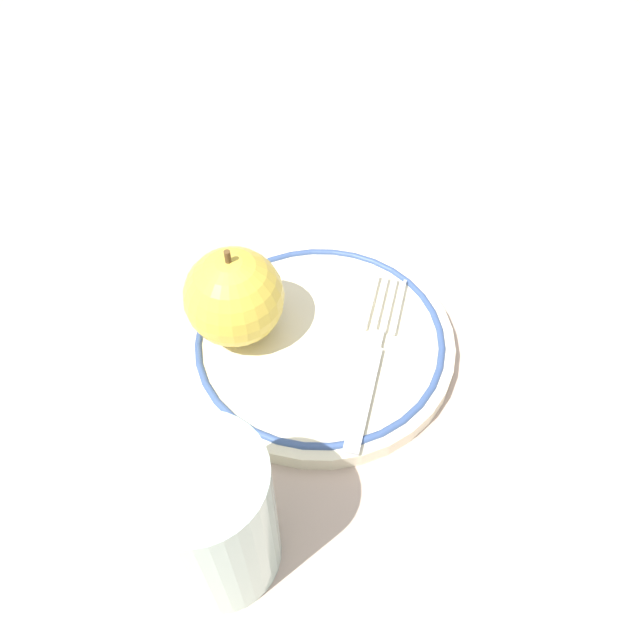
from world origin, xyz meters
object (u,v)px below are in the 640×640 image
at_px(apple_red_whole, 234,297).
at_px(fork, 372,361).
at_px(drinking_glass, 211,518).
at_px(plate, 320,342).

bearing_deg(apple_red_whole, fork, 22.91).
bearing_deg(fork, drinking_glass, 157.19).
relative_size(plate, apple_red_whole, 2.50).
bearing_deg(plate, drinking_glass, -70.35).
bearing_deg(drinking_glass, fork, 93.93).
height_order(plate, apple_red_whole, apple_red_whole).
distance_m(apple_red_whole, fork, 0.12).
bearing_deg(drinking_glass, apple_red_whole, 131.21).
bearing_deg(fork, plate, 70.51).
bearing_deg(plate, fork, 7.25).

